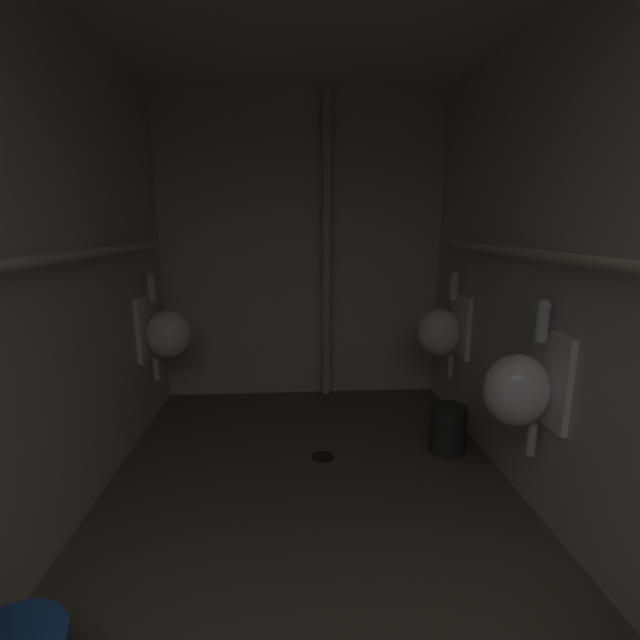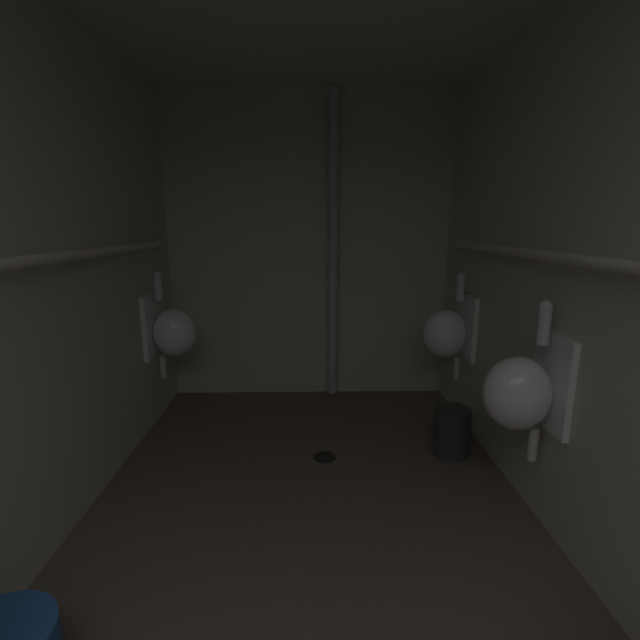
# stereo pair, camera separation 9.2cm
# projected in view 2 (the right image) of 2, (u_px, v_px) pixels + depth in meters

# --- Properties ---
(floor) EXTENTS (2.34, 3.47, 0.08)m
(floor) POSITION_uv_depth(u_px,v_px,m) (310.00, 527.00, 2.16)
(floor) COLOR brown
(floor) RESTS_ON ground
(wall_left) EXTENTS (0.06, 3.47, 2.38)m
(wall_left) POSITION_uv_depth(u_px,v_px,m) (37.00, 275.00, 1.87)
(wall_left) COLOR beige
(wall_left) RESTS_ON ground
(wall_right) EXTENTS (0.06, 3.47, 2.38)m
(wall_right) POSITION_uv_depth(u_px,v_px,m) (572.00, 273.00, 1.93)
(wall_right) COLOR beige
(wall_right) RESTS_ON ground
(wall_back) EXTENTS (2.34, 0.06, 2.38)m
(wall_back) POSITION_uv_depth(u_px,v_px,m) (309.00, 250.00, 3.57)
(wall_back) COLOR beige
(wall_back) RESTS_ON ground
(urinal_left_mid) EXTENTS (0.32, 0.30, 0.76)m
(urinal_left_mid) POSITION_uv_depth(u_px,v_px,m) (171.00, 331.00, 3.11)
(urinal_left_mid) COLOR white
(urinal_right_mid) EXTENTS (0.32, 0.30, 0.76)m
(urinal_right_mid) POSITION_uv_depth(u_px,v_px,m) (522.00, 391.00, 2.01)
(urinal_right_mid) COLOR white
(urinal_right_far) EXTENTS (0.32, 0.30, 0.76)m
(urinal_right_far) POSITION_uv_depth(u_px,v_px,m) (448.00, 332.00, 3.09)
(urinal_right_far) COLOR white
(supply_pipe_left) EXTENTS (0.06, 2.71, 0.06)m
(supply_pipe_left) POSITION_uv_depth(u_px,v_px,m) (60.00, 257.00, 1.89)
(supply_pipe_left) COLOR beige
(supply_pipe_right) EXTENTS (0.06, 2.71, 0.06)m
(supply_pipe_right) POSITION_uv_depth(u_px,v_px,m) (559.00, 258.00, 1.86)
(supply_pipe_right) COLOR beige
(standpipe_back_wall) EXTENTS (0.07, 0.07, 2.33)m
(standpipe_back_wall) POSITION_uv_depth(u_px,v_px,m) (333.00, 251.00, 3.46)
(standpipe_back_wall) COLOR #B2B2B2
(standpipe_back_wall) RESTS_ON ground
(floor_drain) EXTENTS (0.14, 0.14, 0.01)m
(floor_drain) POSITION_uv_depth(u_px,v_px,m) (325.00, 457.00, 2.73)
(floor_drain) COLOR black
(floor_drain) RESTS_ON ground
(waste_bin) EXTENTS (0.22, 0.22, 0.30)m
(waste_bin) POSITION_uv_depth(u_px,v_px,m) (452.00, 432.00, 2.74)
(waste_bin) COLOR #2D2D2D
(waste_bin) RESTS_ON ground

